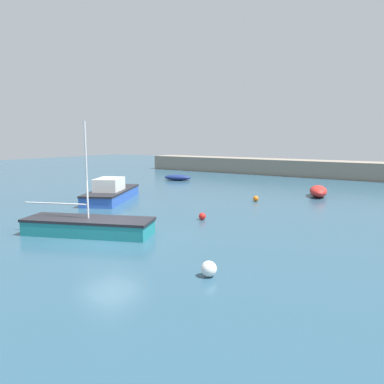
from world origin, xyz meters
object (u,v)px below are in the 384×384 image
at_px(rowboat_blue_near, 178,177).
at_px(mooring_buoy_red, 202,216).
at_px(sailboat_twin_hulled, 89,226).
at_px(mooring_buoy_orange, 256,199).
at_px(motorboat_grey_hull, 111,192).
at_px(rowboat_white_midwater, 318,191).
at_px(mooring_buoy_white, 209,269).

distance_m(rowboat_blue_near, mooring_buoy_red, 18.77).
relative_size(sailboat_twin_hulled, mooring_buoy_red, 16.01).
bearing_deg(sailboat_twin_hulled, mooring_buoy_orange, 55.41).
bearing_deg(rowboat_blue_near, sailboat_twin_hulled, 96.88).
bearing_deg(motorboat_grey_hull, rowboat_blue_near, -12.02).
height_order(rowboat_white_midwater, mooring_buoy_orange, rowboat_white_midwater).
xyz_separation_m(mooring_buoy_orange, mooring_buoy_red, (0.08, -7.03, -0.00)).
xyz_separation_m(sailboat_twin_hulled, mooring_buoy_white, (7.28, -1.43, -0.13)).
xyz_separation_m(motorboat_grey_hull, rowboat_blue_near, (-3.50, 12.67, -0.26)).
bearing_deg(motorboat_grey_hull, sailboat_twin_hulled, -167.59).
bearing_deg(motorboat_grey_hull, mooring_buoy_red, -128.44).
relative_size(rowboat_blue_near, mooring_buoy_red, 7.97).
relative_size(mooring_buoy_orange, mooring_buoy_red, 1.01).
relative_size(motorboat_grey_hull, rowboat_blue_near, 2.23).
distance_m(rowboat_white_midwater, mooring_buoy_red, 11.94).
height_order(motorboat_grey_hull, mooring_buoy_orange, motorboat_grey_hull).
height_order(sailboat_twin_hulled, mooring_buoy_white, sailboat_twin_hulled).
bearing_deg(rowboat_blue_near, motorboat_grey_hull, 86.79).
distance_m(motorboat_grey_hull, mooring_buoy_red, 8.78).
height_order(mooring_buoy_red, mooring_buoy_white, mooring_buoy_white).
relative_size(mooring_buoy_orange, mooring_buoy_white, 0.75).
relative_size(rowboat_white_midwater, rowboat_blue_near, 1.05).
bearing_deg(sailboat_twin_hulled, mooring_buoy_white, -33.97).
xyz_separation_m(motorboat_grey_hull, mooring_buoy_red, (8.62, -1.67, -0.38)).
xyz_separation_m(rowboat_white_midwater, mooring_buoy_red, (-2.91, -11.58, -0.22)).
relative_size(rowboat_white_midwater, sailboat_twin_hulled, 0.52).
xyz_separation_m(mooring_buoy_red, mooring_buoy_white, (4.61, -6.88, 0.06)).
height_order(motorboat_grey_hull, mooring_buoy_white, motorboat_grey_hull).
xyz_separation_m(rowboat_white_midwater, motorboat_grey_hull, (-11.52, -9.90, 0.16)).
bearing_deg(rowboat_white_midwater, mooring_buoy_white, 167.21).
bearing_deg(mooring_buoy_red, motorboat_grey_hull, 169.01).
bearing_deg(mooring_buoy_red, mooring_buoy_white, -56.16).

